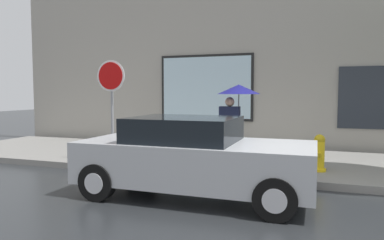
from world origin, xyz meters
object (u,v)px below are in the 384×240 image
object	(u,v)px
pedestrian_with_umbrella	(236,101)
stop_sign	(111,90)
fire_hydrant	(319,153)
parked_car	(193,157)

from	to	relation	value
pedestrian_with_umbrella	stop_sign	bearing A→B (deg)	-170.03
fire_hydrant	parked_car	bearing A→B (deg)	-134.20
fire_hydrant	stop_sign	world-z (taller)	stop_sign
pedestrian_with_umbrella	fire_hydrant	bearing A→B (deg)	-1.81
fire_hydrant	pedestrian_with_umbrella	distance (m)	2.15
pedestrian_with_umbrella	stop_sign	xyz separation A→B (m)	(-2.98, -0.52, 0.25)
parked_car	fire_hydrant	bearing A→B (deg)	45.80
pedestrian_with_umbrella	parked_car	bearing A→B (deg)	-96.91
fire_hydrant	stop_sign	bearing A→B (deg)	-174.48
parked_car	pedestrian_with_umbrella	bearing A→B (deg)	83.09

